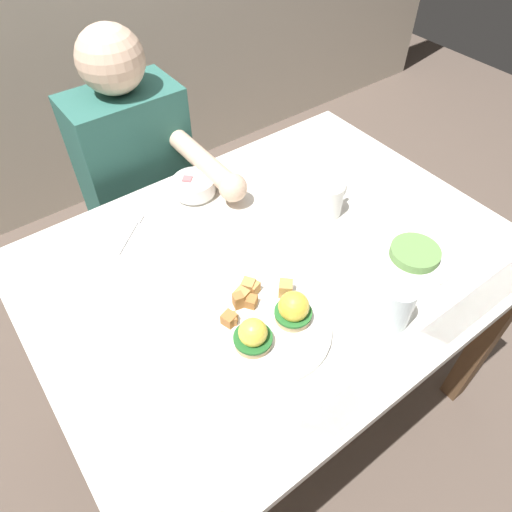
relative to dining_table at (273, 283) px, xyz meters
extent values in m
plane|color=brown|center=(0.00, 0.00, -0.63)|extent=(6.00, 6.00, 0.00)
cube|color=white|center=(0.00, 0.00, 0.09)|extent=(1.20, 0.90, 0.03)
cube|color=#B23838|center=(0.00, -0.40, 0.10)|extent=(1.20, 0.06, 0.00)
cube|color=#B23838|center=(0.00, 0.40, 0.10)|extent=(1.20, 0.06, 0.00)
cube|color=brown|center=(0.55, -0.40, -0.28)|extent=(0.06, 0.06, 0.71)
cube|color=brown|center=(-0.55, 0.40, -0.28)|extent=(0.06, 0.06, 0.71)
cube|color=brown|center=(0.55, 0.40, -0.28)|extent=(0.06, 0.06, 0.71)
cylinder|color=white|center=(-0.15, -0.17, 0.11)|extent=(0.27, 0.27, 0.01)
cylinder|color=tan|center=(-0.20, -0.18, 0.13)|extent=(0.08, 0.08, 0.02)
cylinder|color=#236028|center=(-0.20, -0.18, 0.14)|extent=(0.08, 0.08, 0.01)
sphere|color=yellow|center=(-0.20, -0.18, 0.16)|extent=(0.06, 0.06, 0.06)
cylinder|color=tan|center=(-0.09, -0.18, 0.13)|extent=(0.08, 0.08, 0.02)
cylinder|color=#286B2D|center=(-0.09, -0.18, 0.14)|extent=(0.08, 0.08, 0.01)
sphere|color=yellow|center=(-0.09, -0.18, 0.16)|extent=(0.07, 0.07, 0.07)
cube|color=#AD7038|center=(-0.17, -0.08, 0.14)|extent=(0.03, 0.03, 0.04)
cube|color=#AD7038|center=(-0.21, -0.11, 0.13)|extent=(0.04, 0.04, 0.03)
cube|color=tan|center=(-0.06, -0.12, 0.14)|extent=(0.04, 0.04, 0.04)
cube|color=tan|center=(-0.12, -0.07, 0.13)|extent=(0.04, 0.04, 0.03)
cube|color=tan|center=(-0.12, -0.06, 0.14)|extent=(0.04, 0.04, 0.03)
cube|color=#AD7038|center=(-0.14, -0.10, 0.13)|extent=(0.04, 0.04, 0.03)
cube|color=tan|center=(-0.15, -0.07, 0.14)|extent=(0.04, 0.04, 0.03)
cube|color=#B77A42|center=(-0.21, -0.11, 0.13)|extent=(0.03, 0.03, 0.02)
cylinder|color=white|center=(-0.03, 0.33, 0.11)|extent=(0.10, 0.10, 0.01)
cylinder|color=white|center=(-0.03, 0.33, 0.14)|extent=(0.12, 0.12, 0.04)
cube|color=#F4DB66|center=(-0.05, 0.31, 0.14)|extent=(0.03, 0.03, 0.02)
cube|color=#F4DB66|center=(-0.04, 0.32, 0.14)|extent=(0.03, 0.03, 0.03)
cube|color=#EA6B70|center=(-0.03, 0.33, 0.14)|extent=(0.04, 0.04, 0.03)
cube|color=#F4A85B|center=(-0.03, 0.33, 0.14)|extent=(0.03, 0.03, 0.03)
cube|color=#B7E093|center=(-0.04, 0.31, 0.15)|extent=(0.03, 0.03, 0.02)
cube|color=#EA6B70|center=(-0.05, 0.34, 0.15)|extent=(0.04, 0.04, 0.03)
cube|color=#F4DB66|center=(-0.05, 0.33, 0.14)|extent=(0.03, 0.03, 0.02)
cube|color=#F4DB66|center=(-0.05, 0.35, 0.15)|extent=(0.03, 0.03, 0.02)
cube|color=#B7E093|center=(-0.03, 0.33, 0.15)|extent=(0.04, 0.04, 0.03)
cylinder|color=white|center=(0.22, 0.05, 0.15)|extent=(0.08, 0.08, 0.09)
cylinder|color=black|center=(0.22, 0.05, 0.20)|extent=(0.07, 0.07, 0.01)
torus|color=white|center=(0.26, 0.05, 0.16)|extent=(0.06, 0.02, 0.06)
cube|color=silver|center=(-0.27, 0.28, 0.11)|extent=(0.10, 0.09, 0.00)
cube|color=silver|center=(-0.22, 0.33, 0.11)|extent=(0.04, 0.04, 0.00)
cylinder|color=silver|center=(0.09, -0.31, 0.16)|extent=(0.07, 0.07, 0.11)
cylinder|color=silver|center=(0.09, -0.31, 0.14)|extent=(0.07, 0.07, 0.07)
cylinder|color=white|center=(0.28, -0.22, 0.11)|extent=(0.20, 0.20, 0.01)
cylinder|color=#66934C|center=(0.28, -0.22, 0.13)|extent=(0.12, 0.12, 0.02)
cylinder|color=#33333D|center=(-0.18, 0.53, -0.41)|extent=(0.11, 0.11, 0.45)
cylinder|color=#33333D|center=(0.00, 0.53, -0.41)|extent=(0.11, 0.11, 0.45)
cube|color=#2D665B|center=(-0.09, 0.63, 0.07)|extent=(0.34, 0.20, 0.50)
sphere|color=beige|center=(-0.09, 0.63, 0.41)|extent=(0.19, 0.19, 0.19)
cylinder|color=beige|center=(0.03, 0.38, 0.17)|extent=(0.06, 0.30, 0.06)
sphere|color=beige|center=(0.03, 0.23, 0.17)|extent=(0.08, 0.08, 0.08)
camera|label=1|loc=(-0.52, -0.62, 0.98)|focal=32.72mm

